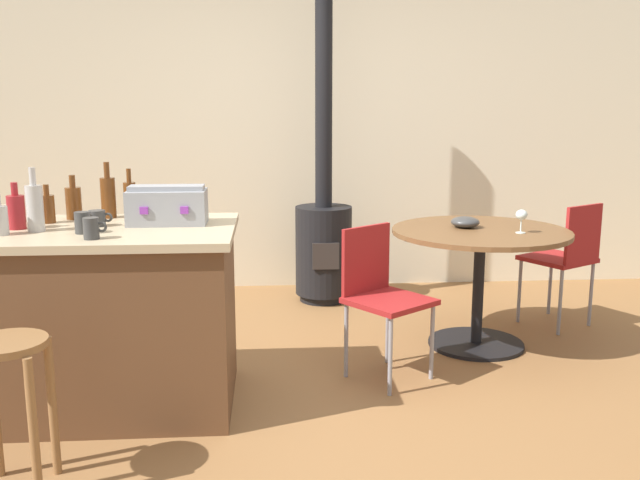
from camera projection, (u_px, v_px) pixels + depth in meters
ground_plane at (332, 396)px, 3.67m from camera, size 8.80×8.80×0.00m
back_wall at (307, 126)px, 5.71m from camera, size 8.00×0.10×2.70m
kitchen_island at (102, 317)px, 3.50m from camera, size 1.36×0.88×0.93m
wooden_stool at (10, 384)px, 2.70m from camera, size 0.31×0.31×0.63m
dining_table at (480, 257)px, 4.33m from camera, size 1.10×1.10×0.76m
folding_chair_near at (566, 254)px, 4.72m from camera, size 0.55×0.55×0.87m
folding_chair_far at (381, 290)px, 3.87m from camera, size 0.56×0.56×0.85m
wood_stove at (324, 229)px, 5.36m from camera, size 0.44×0.45×2.39m
toolbox at (167, 206)px, 3.50m from camera, size 0.39×0.22×0.20m
bottle_0 at (108, 196)px, 3.69m from camera, size 0.08×0.08×0.30m
bottle_1 at (47, 208)px, 3.54m from camera, size 0.07×0.07×0.20m
bottle_2 at (35, 207)px, 3.29m from camera, size 0.08×0.08×0.31m
bottle_3 at (74, 202)px, 3.66m from camera, size 0.08×0.08×0.23m
bottle_4 at (16, 211)px, 3.36m from camera, size 0.08×0.08×0.23m
bottle_6 at (130, 199)px, 3.71m from camera, size 0.06×0.06×0.26m
cup_0 at (8, 214)px, 3.57m from camera, size 0.13×0.09×0.09m
cup_1 at (83, 223)px, 3.25m from camera, size 0.11×0.07×0.10m
cup_2 at (98, 218)px, 3.45m from camera, size 0.12×0.08×0.08m
cup_3 at (92, 228)px, 3.12m from camera, size 0.11×0.07×0.10m
wine_glass at (521, 216)px, 4.16m from camera, size 0.07×0.07×0.14m
serving_bowl at (465, 222)px, 4.36m from camera, size 0.18×0.18×0.07m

